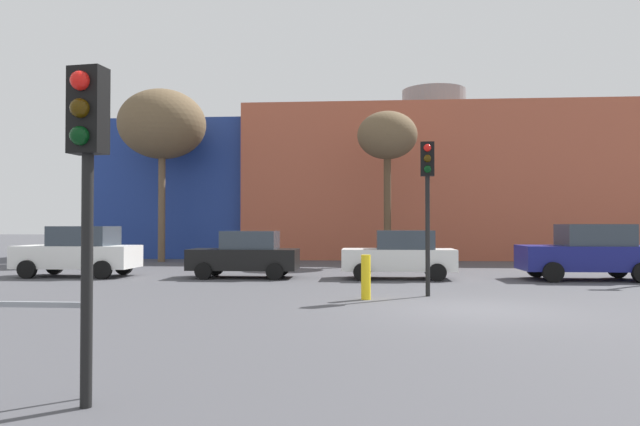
% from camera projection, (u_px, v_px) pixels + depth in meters
% --- Properties ---
extents(ground_plane, '(200.00, 200.00, 0.00)m').
position_uv_depth(ground_plane, '(475.00, 309.00, 13.13)').
color(ground_plane, '#47474C').
extents(building_backdrop, '(38.97, 13.52, 10.44)m').
position_uv_depth(building_backdrop, '(434.00, 189.00, 37.59)').
color(building_backdrop, '#B2563D').
rests_on(building_backdrop, ground_plane).
extents(parked_car_0, '(4.22, 2.07, 1.83)m').
position_uv_depth(parked_car_0, '(79.00, 251.00, 21.50)').
color(parked_car_0, white).
rests_on(parked_car_0, ground_plane).
extents(parked_car_1, '(3.83, 1.88, 1.66)m').
position_uv_depth(parked_car_1, '(246.00, 254.00, 21.03)').
color(parked_car_1, black).
rests_on(parked_car_1, ground_plane).
extents(parked_car_2, '(3.89, 1.91, 1.68)m').
position_uv_depth(parked_car_2, '(400.00, 255.00, 20.62)').
color(parked_car_2, white).
rests_on(parked_car_2, ground_plane).
extents(parked_car_3, '(4.38, 2.15, 1.90)m').
position_uv_depth(parked_car_3, '(589.00, 252.00, 20.13)').
color(parked_car_3, navy).
rests_on(parked_car_3, ground_plane).
extents(traffic_light_near_left, '(0.39, 0.38, 3.50)m').
position_uv_depth(traffic_light_near_left, '(86.00, 156.00, 6.10)').
color(traffic_light_near_left, black).
rests_on(traffic_light_near_left, ground_plane).
extents(traffic_light_island, '(0.38, 0.37, 4.06)m').
position_uv_depth(traffic_light_island, '(427.00, 183.00, 15.58)').
color(traffic_light_island, black).
rests_on(traffic_light_island, ground_plane).
extents(bare_tree_0, '(4.45, 4.45, 8.82)m').
position_uv_depth(bare_tree_0, '(162.00, 125.00, 30.35)').
color(bare_tree_0, brown).
rests_on(bare_tree_0, ground_plane).
extents(bare_tree_1, '(2.81, 2.81, 7.19)m').
position_uv_depth(bare_tree_1, '(387.00, 138.00, 27.70)').
color(bare_tree_1, brown).
rests_on(bare_tree_1, ground_plane).
extents(bollard_yellow_0, '(0.24, 0.24, 1.12)m').
position_uv_depth(bollard_yellow_0, '(366.00, 277.00, 14.87)').
color(bollard_yellow_0, yellow).
rests_on(bollard_yellow_0, ground_plane).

